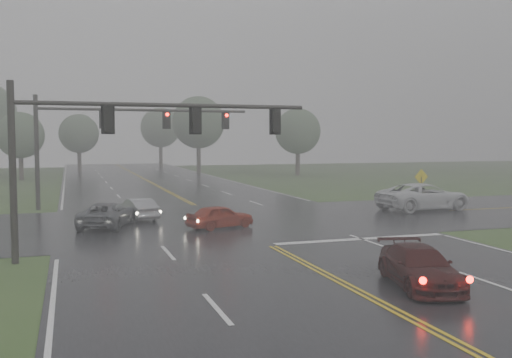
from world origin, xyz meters
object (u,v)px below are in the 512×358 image
object	(u,v)px
car_grey	(107,227)
sedan_silver	(138,220)
sedan_red	(220,228)
sedan_maroon	(419,287)
signal_gantry_far	(107,129)
pickup_white	(424,210)
signal_gantry_near	(111,136)

from	to	relation	value
car_grey	sedan_silver	bearing A→B (deg)	-109.92
car_grey	sedan_red	bearing A→B (deg)	177.09
sedan_maroon	sedan_red	size ratio (longest dim) A/B	1.20
sedan_maroon	car_grey	world-z (taller)	car_grey
sedan_silver	signal_gantry_far	bearing A→B (deg)	-93.48
sedan_red	pickup_white	world-z (taller)	pickup_white
car_grey	signal_gantry_near	xyz separation A→B (m)	(-0.29, -7.98, 4.72)
sedan_silver	signal_gantry_far	world-z (taller)	signal_gantry_far
sedan_red	pickup_white	size ratio (longest dim) A/B	0.57
sedan_silver	signal_gantry_near	distance (m)	11.45
car_grey	sedan_maroon	bearing A→B (deg)	138.02
signal_gantry_far	pickup_white	bearing A→B (deg)	-22.37
sedan_red	signal_gantry_far	size ratio (longest dim) A/B	0.25
signal_gantry_near	sedan_maroon	bearing A→B (deg)	-40.82
pickup_white	signal_gantry_near	world-z (taller)	signal_gantry_near
sedan_silver	pickup_white	distance (m)	18.24
sedan_red	signal_gantry_near	bearing A→B (deg)	117.26
sedan_maroon	car_grey	distance (m)	17.72
sedan_maroon	sedan_silver	distance (m)	18.99
car_grey	signal_gantry_near	distance (m)	9.28
car_grey	pickup_white	xyz separation A→B (m)	(20.02, 0.96, 0.00)
sedan_maroon	sedan_silver	size ratio (longest dim) A/B	1.15
pickup_white	signal_gantry_far	distance (m)	21.61
sedan_silver	signal_gantry_near	size ratio (longest dim) A/B	0.32
sedan_maroon	pickup_white	bearing A→B (deg)	68.64
car_grey	signal_gantry_far	distance (m)	10.40
pickup_white	signal_gantry_near	xyz separation A→B (m)	(-20.31, -8.94, 4.72)
signal_gantry_far	sedan_maroon	bearing A→B (deg)	-72.26
car_grey	signal_gantry_far	size ratio (longest dim) A/B	0.32
sedan_red	signal_gantry_far	xyz separation A→B (m)	(-4.87, 11.20, 5.28)
sedan_maroon	car_grey	size ratio (longest dim) A/B	0.92
signal_gantry_far	signal_gantry_near	bearing A→B (deg)	-93.17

